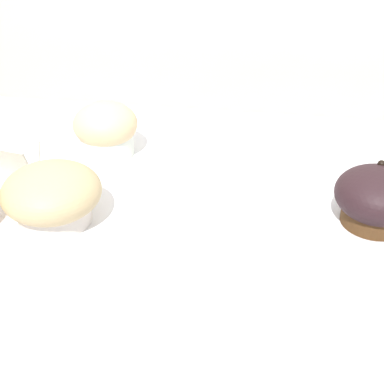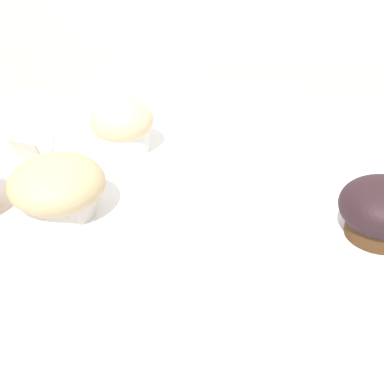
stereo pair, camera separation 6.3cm
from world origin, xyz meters
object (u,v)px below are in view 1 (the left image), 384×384
at_px(muffin_back_right, 378,198).
at_px(muffin_front_right, 52,196).
at_px(serving_plate, 226,234).
at_px(muffin_front_left, 106,129).

distance_m(muffin_back_right, muffin_front_right, 0.39).
bearing_deg(serving_plate, muffin_back_right, 19.58).
bearing_deg(muffin_front_left, serving_plate, -42.80).
height_order(muffin_front_left, muffin_front_right, muffin_front_left).
bearing_deg(muffin_front_right, muffin_back_right, 8.84).
distance_m(muffin_front_left, serving_plate, 0.28).
height_order(muffin_front_left, serving_plate, muffin_front_left).
xyz_separation_m(muffin_front_left, muffin_front_right, (-0.01, -0.18, -0.00)).
relative_size(muffin_back_right, muffin_front_right, 0.86).
xyz_separation_m(muffin_back_right, muffin_front_right, (-0.39, -0.06, 0.00)).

